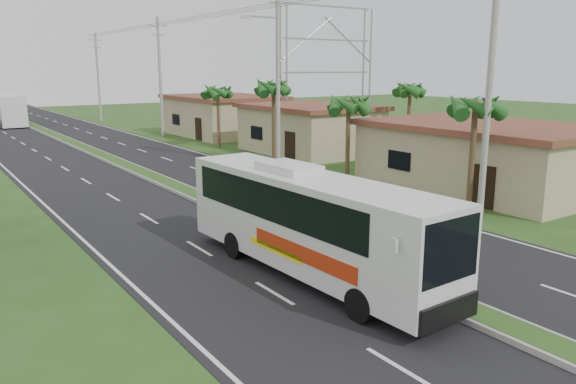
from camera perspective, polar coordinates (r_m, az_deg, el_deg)
ground at (r=18.55m, az=7.78°, el=-7.84°), size 180.00×180.00×0.00m
road_asphalt at (r=35.45m, az=-14.37°, el=1.70°), size 14.00×160.00×0.02m
median_strip at (r=35.44m, az=-14.38°, el=1.84°), size 1.20×160.00×0.18m
lane_edge_left at (r=33.83m, az=-25.06°, el=0.38°), size 0.12×160.00×0.01m
lane_edge_right at (r=38.21m, az=-4.91°, el=2.79°), size 0.12×160.00×0.01m
shop_near at (r=32.25m, az=19.34°, el=3.53°), size 8.60×12.60×3.52m
shop_mid at (r=43.56m, az=2.16°, el=6.48°), size 7.60×10.60×3.67m
shop_far at (r=55.39m, az=-6.56°, el=7.77°), size 8.60×11.60×3.82m
palm_verge_a at (r=26.17m, az=18.52°, el=8.20°), size 2.40×2.40×5.45m
palm_verge_b at (r=32.69m, az=6.18°, el=8.82°), size 2.40×2.40×5.05m
palm_verge_c at (r=37.92m, az=-1.49°, el=10.54°), size 2.40×2.40×5.85m
palm_verge_d at (r=45.98m, az=-7.15°, el=10.08°), size 2.40×2.40×5.25m
palm_behind_shop at (r=40.42m, az=12.29°, el=10.11°), size 2.40×2.40×5.65m
utility_pole_a at (r=25.13m, az=19.79°, el=10.09°), size 1.60×0.28×11.00m
utility_pole_b at (r=36.88m, az=-1.07°, el=12.25°), size 3.20×0.28×12.00m
utility_pole_c at (r=54.72m, az=-12.86°, el=11.41°), size 1.60×0.28×11.00m
utility_pole_d at (r=73.67m, az=-18.74°, el=11.08°), size 1.60×0.28×10.50m
billboard_lattice at (r=54.54m, az=4.01°, el=12.89°), size 10.18×1.18×12.07m
coach_bus_main at (r=17.38m, az=2.06°, el=-2.58°), size 2.62×10.73×3.44m
coach_bus_far at (r=72.70m, az=-26.87°, el=7.64°), size 2.83×11.84×3.43m
motorcyclist at (r=22.31m, az=-2.67°, el=-2.13°), size 1.64×0.57×2.17m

